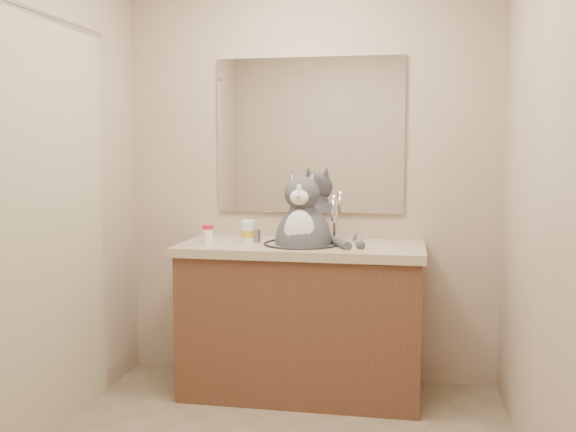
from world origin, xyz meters
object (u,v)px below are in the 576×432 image
Objects in this scene: pill_bottle_redcap at (208,234)px; grey_canister at (256,236)px; pill_bottle_orange at (248,232)px; cat at (303,237)px.

pill_bottle_redcap reaches higher than grey_canister.
grey_canister is at bearing 17.30° from pill_bottle_orange.
grey_canister is at bearing 175.28° from cat.
cat is at bearing -6.39° from grey_canister.
pill_bottle_orange is (0.21, 0.06, 0.01)m from pill_bottle_redcap.
pill_bottle_orange is at bearing 178.78° from cat.
cat is 5.07× the size of pill_bottle_orange.
pill_bottle_redcap is at bearing -164.84° from pill_bottle_orange.
pill_bottle_orange is at bearing -162.70° from grey_canister.
grey_canister is (-0.27, 0.03, -0.01)m from cat.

